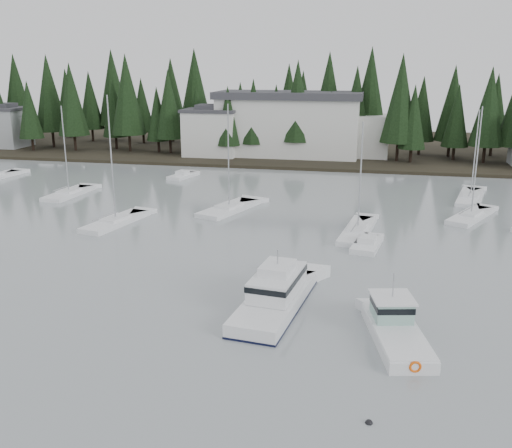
{
  "coord_description": "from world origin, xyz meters",
  "views": [
    {
      "loc": [
        10.2,
        -16.75,
        16.09
      ],
      "look_at": [
        0.2,
        30.21,
        2.5
      ],
      "focal_mm": 40.0,
      "sensor_mm": 36.0,
      "label": 1
    }
  ],
  "objects_px": {
    "harbor_inn": "(301,125)",
    "sailboat_4": "(358,232)",
    "lobster_boat_teal": "(395,331)",
    "sailboat_0": "(471,218)",
    "sailboat_8": "(229,210)",
    "runabout_3": "(183,177)",
    "sailboat_7": "(69,195)",
    "cabin_cruiser_center": "(276,297)",
    "runabout_1": "(367,246)",
    "house_west": "(212,131)",
    "sailboat_1": "(470,199)",
    "sailboat_2": "(116,223)",
    "house_far_west": "(4,126)"
  },
  "relations": [
    {
      "from": "harbor_inn",
      "to": "sailboat_4",
      "type": "height_order",
      "value": "harbor_inn"
    },
    {
      "from": "lobster_boat_teal",
      "to": "sailboat_0",
      "type": "relative_size",
      "value": 0.66
    },
    {
      "from": "lobster_boat_teal",
      "to": "sailboat_8",
      "type": "distance_m",
      "value": 33.17
    },
    {
      "from": "sailboat_0",
      "to": "harbor_inn",
      "type": "bearing_deg",
      "value": 60.13
    },
    {
      "from": "harbor_inn",
      "to": "runabout_3",
      "type": "bearing_deg",
      "value": -123.79
    },
    {
      "from": "sailboat_7",
      "to": "cabin_cruiser_center",
      "type": "bearing_deg",
      "value": -128.53
    },
    {
      "from": "cabin_cruiser_center",
      "to": "harbor_inn",
      "type": "bearing_deg",
      "value": 12.95
    },
    {
      "from": "runabout_1",
      "to": "runabout_3",
      "type": "height_order",
      "value": "same"
    },
    {
      "from": "cabin_cruiser_center",
      "to": "runabout_1",
      "type": "bearing_deg",
      "value": -14.89
    },
    {
      "from": "house_west",
      "to": "harbor_inn",
      "type": "relative_size",
      "value": 0.32
    },
    {
      "from": "sailboat_0",
      "to": "sailboat_4",
      "type": "bearing_deg",
      "value": 152.2
    },
    {
      "from": "house_west",
      "to": "runabout_1",
      "type": "height_order",
      "value": "house_west"
    },
    {
      "from": "sailboat_1",
      "to": "sailboat_8",
      "type": "height_order",
      "value": "sailboat_8"
    },
    {
      "from": "sailboat_2",
      "to": "sailboat_4",
      "type": "xyz_separation_m",
      "value": [
        24.71,
        1.89,
        -0.02
      ]
    },
    {
      "from": "house_far_west",
      "to": "runabout_1",
      "type": "relative_size",
      "value": 1.54
    },
    {
      "from": "cabin_cruiser_center",
      "to": "sailboat_4",
      "type": "xyz_separation_m",
      "value": [
        4.8,
        19.02,
        -0.64
      ]
    },
    {
      "from": "house_west",
      "to": "lobster_boat_teal",
      "type": "bearing_deg",
      "value": -64.72
    },
    {
      "from": "house_west",
      "to": "sailboat_4",
      "type": "height_order",
      "value": "sailboat_4"
    },
    {
      "from": "sailboat_4",
      "to": "runabout_1",
      "type": "xyz_separation_m",
      "value": [
        0.99,
        -4.38,
        0.07
      ]
    },
    {
      "from": "sailboat_4",
      "to": "runabout_3",
      "type": "height_order",
      "value": "sailboat_4"
    },
    {
      "from": "house_west",
      "to": "lobster_boat_teal",
      "type": "relative_size",
      "value": 1.16
    },
    {
      "from": "house_far_west",
      "to": "sailboat_4",
      "type": "xyz_separation_m",
      "value": [
        68.82,
        -43.23,
        -4.35
      ]
    },
    {
      "from": "house_west",
      "to": "sailboat_4",
      "type": "relative_size",
      "value": 0.84
    },
    {
      "from": "sailboat_1",
      "to": "runabout_1",
      "type": "relative_size",
      "value": 2.06
    },
    {
      "from": "house_west",
      "to": "sailboat_8",
      "type": "distance_m",
      "value": 37.64
    },
    {
      "from": "house_west",
      "to": "sailboat_0",
      "type": "relative_size",
      "value": 0.77
    },
    {
      "from": "house_west",
      "to": "sailboat_1",
      "type": "relative_size",
      "value": 0.84
    },
    {
      "from": "lobster_boat_teal",
      "to": "sailboat_0",
      "type": "height_order",
      "value": "sailboat_0"
    },
    {
      "from": "sailboat_1",
      "to": "runabout_3",
      "type": "distance_m",
      "value": 39.45
    },
    {
      "from": "runabout_3",
      "to": "runabout_1",
      "type": "bearing_deg",
      "value": -121.27
    },
    {
      "from": "harbor_inn",
      "to": "sailboat_1",
      "type": "relative_size",
      "value": 2.59
    },
    {
      "from": "harbor_inn",
      "to": "sailboat_2",
      "type": "relative_size",
      "value": 2.16
    },
    {
      "from": "lobster_boat_teal",
      "to": "runabout_1",
      "type": "height_order",
      "value": "lobster_boat_teal"
    },
    {
      "from": "harbor_inn",
      "to": "sailboat_4",
      "type": "distance_m",
      "value": 46.46
    },
    {
      "from": "lobster_boat_teal",
      "to": "sailboat_4",
      "type": "distance_m",
      "value": 22.34
    },
    {
      "from": "lobster_boat_teal",
      "to": "runabout_1",
      "type": "bearing_deg",
      "value": -5.89
    },
    {
      "from": "house_west",
      "to": "runabout_1",
      "type": "distance_m",
      "value": 53.61
    },
    {
      "from": "house_west",
      "to": "sailboat_2",
      "type": "height_order",
      "value": "sailboat_2"
    },
    {
      "from": "cabin_cruiser_center",
      "to": "lobster_boat_teal",
      "type": "distance_m",
      "value": 8.48
    },
    {
      "from": "harbor_inn",
      "to": "runabout_1",
      "type": "distance_m",
      "value": 50.9
    },
    {
      "from": "sailboat_7",
      "to": "runabout_3",
      "type": "xyz_separation_m",
      "value": [
        10.21,
        13.99,
        0.07
      ]
    },
    {
      "from": "lobster_boat_teal",
      "to": "sailboat_8",
      "type": "height_order",
      "value": "sailboat_8"
    },
    {
      "from": "sailboat_7",
      "to": "house_far_west",
      "type": "bearing_deg",
      "value": 46.98
    },
    {
      "from": "sailboat_0",
      "to": "sailboat_7",
      "type": "distance_m",
      "value": 48.01
    },
    {
      "from": "runabout_1",
      "to": "cabin_cruiser_center",
      "type": "bearing_deg",
      "value": 167.43
    },
    {
      "from": "harbor_inn",
      "to": "sailboat_8",
      "type": "relative_size",
      "value": 2.37
    },
    {
      "from": "sailboat_7",
      "to": "runabout_1",
      "type": "height_order",
      "value": "sailboat_7"
    },
    {
      "from": "house_far_west",
      "to": "sailboat_7",
      "type": "bearing_deg",
      "value": -46.32
    },
    {
      "from": "sailboat_1",
      "to": "house_west",
      "type": "bearing_deg",
      "value": 71.67
    },
    {
      "from": "runabout_1",
      "to": "sailboat_8",
      "type": "bearing_deg",
      "value": 65.51
    }
  ]
}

